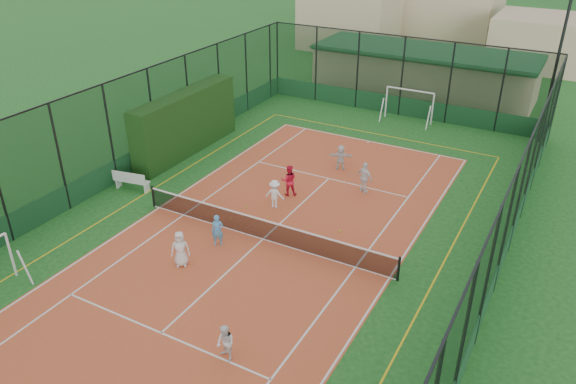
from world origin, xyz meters
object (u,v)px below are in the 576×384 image
at_px(child_far_back, 341,157).
at_px(futsal_goal_far, 409,106).
at_px(white_bench, 132,180).
at_px(child_near_mid, 218,230).
at_px(child_near_right, 225,343).
at_px(child_near_left, 180,249).
at_px(coach, 289,180).
at_px(floodlight_ne, 555,71).
at_px(child_far_left, 275,194).
at_px(clubhouse, 424,72).
at_px(child_far_right, 365,178).

bearing_deg(child_far_back, futsal_goal_far, -117.94).
bearing_deg(futsal_goal_far, white_bench, -119.40).
bearing_deg(child_near_mid, child_near_right, -86.23).
height_order(child_near_left, coach, coach).
xyz_separation_m(child_near_left, coach, (0.87, 6.98, 0.03)).
xyz_separation_m(child_near_right, child_far_back, (-2.46, 14.04, 0.03)).
bearing_deg(floodlight_ne, child_far_left, -124.12).
relative_size(child_near_mid, child_far_left, 0.98).
height_order(white_bench, child_near_right, child_near_right).
bearing_deg(clubhouse, child_near_left, -94.13).
distance_m(child_near_mid, child_far_right, 7.90).
height_order(futsal_goal_far, child_far_back, futsal_goal_far).
bearing_deg(child_far_back, child_near_left, 57.77).
xyz_separation_m(white_bench, child_near_mid, (6.41, -2.00, 0.18)).
relative_size(child_near_left, coach, 0.96).
distance_m(white_bench, child_near_left, 7.12).
distance_m(futsal_goal_far, child_far_left, 13.79).
height_order(child_near_right, coach, coach).
xyz_separation_m(white_bench, child_near_right, (10.30, -7.13, 0.14)).
bearing_deg(child_far_right, coach, 53.70).
bearing_deg(child_far_left, child_near_mid, 74.33).
relative_size(child_far_left, child_far_back, 1.03).
bearing_deg(child_near_right, child_far_back, 122.98).
xyz_separation_m(child_far_back, coach, (-0.98, -3.77, 0.10)).
bearing_deg(futsal_goal_far, child_near_right, -85.94).
bearing_deg(coach, child_near_right, 76.64).
distance_m(floodlight_ne, child_near_mid, 20.70).
xyz_separation_m(floodlight_ne, futsal_goal_far, (-7.74, -0.36, -3.13)).
relative_size(clubhouse, child_far_left, 11.18).
xyz_separation_m(futsal_goal_far, child_far_right, (1.21, -10.34, -0.22)).
distance_m(floodlight_ne, child_near_right, 23.98).
bearing_deg(child_far_left, futsal_goal_far, -105.81).
height_order(child_near_right, child_far_left, child_far_left).
xyz_separation_m(floodlight_ne, child_near_left, (-10.41, -19.64, -3.39)).
xyz_separation_m(child_near_left, child_far_back, (1.85, 10.75, -0.07)).
distance_m(futsal_goal_far, child_near_mid, 17.59).
bearing_deg(child_near_mid, child_far_right, 30.65).
height_order(child_far_back, coach, coach).
bearing_deg(child_far_left, child_near_left, 72.46).
relative_size(clubhouse, child_near_right, 12.08).
bearing_deg(clubhouse, child_near_mid, -93.42).
bearing_deg(child_near_left, white_bench, 113.99).
xyz_separation_m(floodlight_ne, child_far_right, (-6.53, -10.70, -3.35)).
xyz_separation_m(floodlight_ne, child_near_right, (-6.10, -22.93, -3.49)).
xyz_separation_m(clubhouse, child_near_mid, (-1.39, -23.20, -0.90)).
xyz_separation_m(white_bench, child_far_right, (9.87, 5.10, 0.27)).
relative_size(white_bench, coach, 1.18).
relative_size(child_near_mid, child_far_back, 1.02).
xyz_separation_m(white_bench, child_far_back, (7.84, 6.90, 0.17)).
relative_size(white_bench, child_near_left, 1.22).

